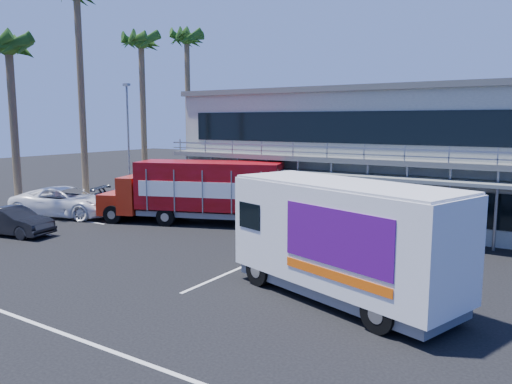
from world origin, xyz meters
The scene contains 14 objects.
ground centered at (0.00, 0.00, 0.00)m, with size 120.00×120.00×0.00m, color black.
building centered at (3.00, 14.94, 3.66)m, with size 22.40×12.00×7.30m.
curb_strip centered at (-15.00, 6.00, 0.08)m, with size 3.00×32.00×0.16m, color #A5A399.
palm_c centered at (-14.90, 3.00, 9.21)m, with size 2.80×2.80×10.75m.
palm_d centered at (-15.20, 8.00, 12.80)m, with size 2.80×2.80×14.75m.
palm_e centered at (-14.70, 13.00, 10.57)m, with size 2.80×2.80×12.25m.
palm_f centered at (-15.10, 18.50, 11.47)m, with size 2.80×2.80×13.25m.
light_pole_far centered at (-14.20, 11.00, 4.50)m, with size 0.50×0.25×8.09m.
red_truck centered at (-4.65, 6.94, 1.85)m, with size 10.16×5.62×3.36m.
white_van centered at (6.57, 0.33, 1.96)m, with size 7.98×4.80×3.69m.
parked_car_b centered at (-10.41, -0.13, 0.69)m, with size 1.45×4.17×1.37m, color black.
parked_car_c centered at (-12.45, 4.40, 0.86)m, with size 2.85×6.17×1.72m, color white.
parked_car_d centered at (-9.50, 7.42, 0.80)m, with size 2.25×5.54×1.61m, color #2A2F38.
parked_car_e centered at (-10.38, 10.80, 0.67)m, with size 1.57×3.90×1.33m, color gray.
Camera 1 is at (12.44, -13.66, 5.53)m, focal length 35.00 mm.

